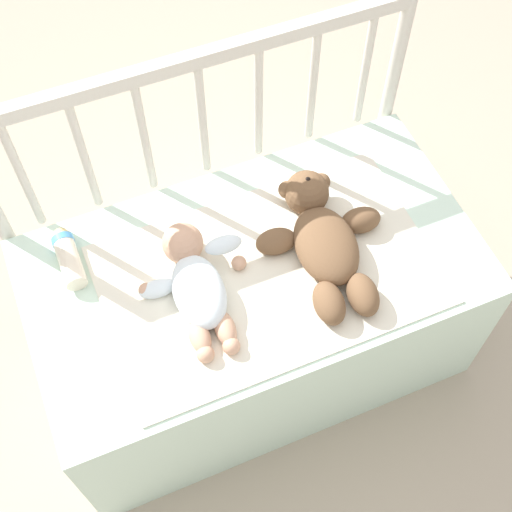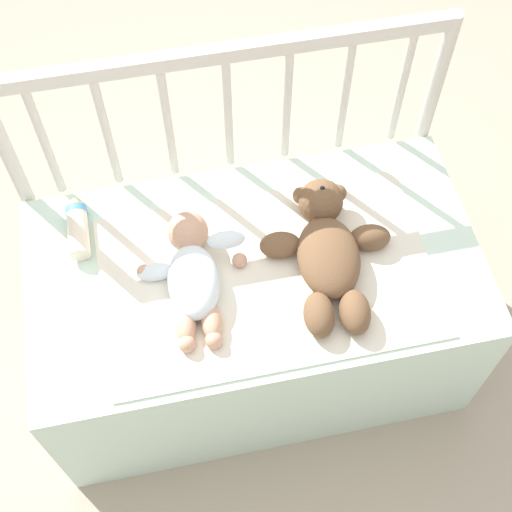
# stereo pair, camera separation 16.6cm
# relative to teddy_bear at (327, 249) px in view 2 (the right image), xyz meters

# --- Properties ---
(ground_plane) EXTENTS (12.00, 12.00, 0.00)m
(ground_plane) POSITION_rel_teddy_bear_xyz_m (-0.17, 0.02, -0.53)
(ground_plane) COLOR tan
(crib_mattress) EXTENTS (1.11, 0.61, 0.49)m
(crib_mattress) POSITION_rel_teddy_bear_xyz_m (-0.17, 0.02, -0.29)
(crib_mattress) COLOR silver
(crib_mattress) RESTS_ON ground_plane
(crib_rail) EXTENTS (1.11, 0.04, 0.88)m
(crib_rail) POSITION_rel_teddy_bear_xyz_m (-0.17, 0.35, 0.08)
(crib_rail) COLOR beige
(crib_rail) RESTS_ON ground_plane
(blanket) EXTENTS (0.79, 0.49, 0.01)m
(blanket) POSITION_rel_teddy_bear_xyz_m (-0.15, -0.02, -0.04)
(blanket) COLOR silver
(blanket) RESTS_ON crib_mattress
(teddy_bear) EXTENTS (0.33, 0.42, 0.11)m
(teddy_bear) POSITION_rel_teddy_bear_xyz_m (0.00, 0.00, 0.00)
(teddy_bear) COLOR brown
(teddy_bear) RESTS_ON crib_mattress
(baby) EXTENTS (0.27, 0.35, 0.10)m
(baby) POSITION_rel_teddy_bear_xyz_m (-0.32, 0.00, -0.00)
(baby) COLOR white
(baby) RESTS_ON crib_mattress
(baby_bottle) EXTENTS (0.05, 0.17, 0.05)m
(baby_bottle) POSITION_rel_teddy_bear_xyz_m (-0.58, 0.20, -0.02)
(baby_bottle) COLOR #F4E5CC
(baby_bottle) RESTS_ON crib_mattress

